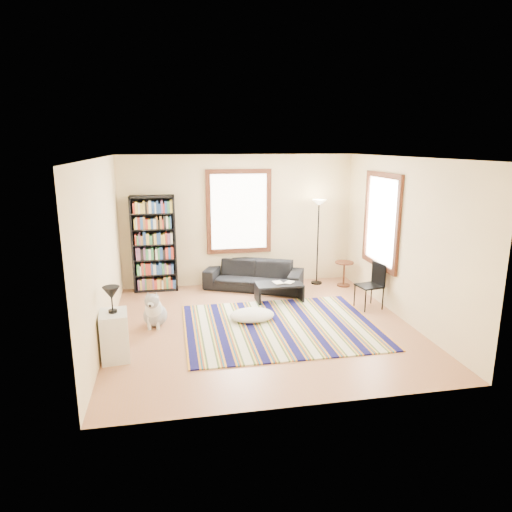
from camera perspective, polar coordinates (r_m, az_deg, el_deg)
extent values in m
cube|color=#A06749|center=(7.87, 0.69, -9.02)|extent=(5.00, 5.00, 0.10)
cube|color=white|center=(7.26, 0.75, 12.59)|extent=(5.00, 5.00, 0.10)
cube|color=beige|center=(9.90, -2.21, 4.47)|extent=(5.00, 0.10, 2.80)
cube|color=beige|center=(5.05, 6.48, -4.81)|extent=(5.00, 0.10, 2.80)
cube|color=beige|center=(7.38, -19.09, 0.47)|extent=(0.10, 5.00, 2.80)
cube|color=beige|center=(8.31, 18.23, 1.98)|extent=(0.10, 5.00, 2.80)
cube|color=white|center=(9.79, -2.16, 5.55)|extent=(1.20, 0.06, 1.60)
cube|color=white|center=(8.94, 15.43, 4.27)|extent=(0.06, 1.20, 1.60)
cube|color=#0E0D43|center=(7.81, 3.06, -8.77)|extent=(3.21, 2.57, 0.02)
imported|color=black|center=(9.70, -0.29, -2.39)|extent=(2.19, 1.57, 0.60)
cube|color=black|center=(9.65, -12.62, 1.48)|extent=(0.90, 0.30, 2.00)
cube|color=black|center=(8.99, 2.89, -4.52)|extent=(1.01, 0.75, 0.36)
imported|color=beige|center=(8.91, 2.28, -3.40)|extent=(0.25, 0.20, 0.02)
imported|color=beige|center=(9.01, 3.76, -3.23)|extent=(0.25, 0.25, 0.02)
ellipsoid|color=white|center=(8.04, -0.50, -7.39)|extent=(0.80, 0.60, 0.20)
cylinder|color=#4C2013|center=(10.07, 10.93, -2.21)|extent=(0.49, 0.49, 0.54)
cube|color=black|center=(8.79, 13.96, -3.65)|extent=(0.48, 0.47, 0.86)
cube|color=silver|center=(6.90, -17.25, -9.49)|extent=(0.43, 0.54, 0.70)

